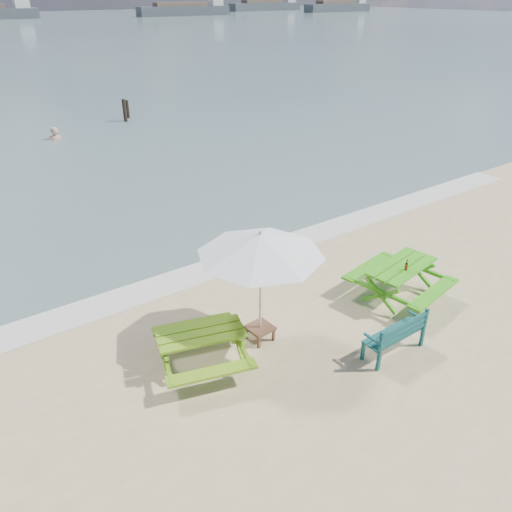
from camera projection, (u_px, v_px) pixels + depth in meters
foam_strip at (225, 264)px, 11.87m from camera, size 22.00×0.90×0.01m
picnic_table_left at (202, 350)px, 8.53m from camera, size 1.88×1.99×0.70m
picnic_table_right at (399, 282)px, 10.43m from camera, size 1.91×2.06×0.78m
park_bench at (393, 341)px, 8.89m from camera, size 1.25×0.43×0.77m
side_table at (260, 333)px, 9.26m from camera, size 0.47×0.47×0.29m
patio_umbrella at (261, 244)px, 8.39m from camera, size 2.36×2.36×2.20m
beer_bottle at (406, 266)px, 10.03m from camera, size 0.06×0.06×0.24m
swimmer at (57, 148)px, 21.92m from camera, size 0.74×0.55×1.86m
mooring_pilings at (126, 112)px, 24.77m from camera, size 0.57×0.77×1.28m
cargo_ships at (141, 10)px, 124.84m from camera, size 138.20×33.91×4.40m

